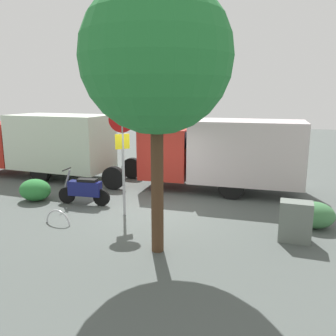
{
  "coord_description": "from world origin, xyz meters",
  "views": [
    {
      "loc": [
        -3.45,
        9.68,
        3.6
      ],
      "look_at": [
        -0.33,
        -0.61,
        1.32
      ],
      "focal_mm": 37.04,
      "sensor_mm": 36.0,
      "label": 1
    }
  ],
  "objects_px": {
    "street_tree": "(156,58)",
    "bike_rack_hoop": "(58,224)",
    "box_truck_far": "(42,142)",
    "utility_cabinet": "(295,221)",
    "motorcycle": "(85,190)",
    "stop_sign": "(123,144)",
    "box_truck_near": "(219,151)"
  },
  "relations": [
    {
      "from": "box_truck_near",
      "to": "motorcycle",
      "type": "relative_size",
      "value": 4.08
    },
    {
      "from": "box_truck_near",
      "to": "bike_rack_hoop",
      "type": "height_order",
      "value": "box_truck_near"
    },
    {
      "from": "utility_cabinet",
      "to": "bike_rack_hoop",
      "type": "height_order",
      "value": "utility_cabinet"
    },
    {
      "from": "box_truck_far",
      "to": "utility_cabinet",
      "type": "bearing_deg",
      "value": 161.37
    },
    {
      "from": "stop_sign",
      "to": "street_tree",
      "type": "distance_m",
      "value": 3.46
    },
    {
      "from": "box_truck_near",
      "to": "street_tree",
      "type": "bearing_deg",
      "value": 83.76
    },
    {
      "from": "stop_sign",
      "to": "bike_rack_hoop",
      "type": "height_order",
      "value": "stop_sign"
    },
    {
      "from": "bike_rack_hoop",
      "to": "box_truck_far",
      "type": "bearing_deg",
      "value": -50.78
    },
    {
      "from": "utility_cabinet",
      "to": "bike_rack_hoop",
      "type": "distance_m",
      "value": 6.41
    },
    {
      "from": "motorcycle",
      "to": "bike_rack_hoop",
      "type": "height_order",
      "value": "motorcycle"
    },
    {
      "from": "box_truck_far",
      "to": "street_tree",
      "type": "xyz_separation_m",
      "value": [
        -7.28,
        5.73,
        2.79
      ]
    },
    {
      "from": "street_tree",
      "to": "bike_rack_hoop",
      "type": "bearing_deg",
      "value": -13.74
    },
    {
      "from": "box_truck_far",
      "to": "bike_rack_hoop",
      "type": "height_order",
      "value": "box_truck_far"
    },
    {
      "from": "box_truck_far",
      "to": "motorcycle",
      "type": "height_order",
      "value": "box_truck_far"
    },
    {
      "from": "box_truck_far",
      "to": "street_tree",
      "type": "bearing_deg",
      "value": 145.24
    },
    {
      "from": "box_truck_near",
      "to": "street_tree",
      "type": "height_order",
      "value": "street_tree"
    },
    {
      "from": "box_truck_far",
      "to": "bike_rack_hoop",
      "type": "bearing_deg",
      "value": 132.68
    },
    {
      "from": "box_truck_far",
      "to": "bike_rack_hoop",
      "type": "xyz_separation_m",
      "value": [
        -4.03,
        4.94,
        -1.55
      ]
    },
    {
      "from": "street_tree",
      "to": "box_truck_near",
      "type": "bearing_deg",
      "value": -95.58
    },
    {
      "from": "street_tree",
      "to": "utility_cabinet",
      "type": "height_order",
      "value": "street_tree"
    },
    {
      "from": "stop_sign",
      "to": "street_tree",
      "type": "xyz_separation_m",
      "value": [
        -1.76,
        2.05,
        2.16
      ]
    },
    {
      "from": "box_truck_near",
      "to": "box_truck_far",
      "type": "relative_size",
      "value": 0.94
    },
    {
      "from": "box_truck_near",
      "to": "motorcycle",
      "type": "bearing_deg",
      "value": 36.64
    },
    {
      "from": "box_truck_near",
      "to": "bike_rack_hoop",
      "type": "xyz_separation_m",
      "value": [
        3.8,
        4.82,
        -1.53
      ]
    },
    {
      "from": "stop_sign",
      "to": "bike_rack_hoop",
      "type": "xyz_separation_m",
      "value": [
        1.49,
        1.26,
        -2.19
      ]
    },
    {
      "from": "box_truck_far",
      "to": "utility_cabinet",
      "type": "distance_m",
      "value": 11.25
    },
    {
      "from": "box_truck_near",
      "to": "utility_cabinet",
      "type": "relative_size",
      "value": 7.2
    },
    {
      "from": "stop_sign",
      "to": "bike_rack_hoop",
      "type": "distance_m",
      "value": 2.93
    },
    {
      "from": "box_truck_near",
      "to": "box_truck_far",
      "type": "xyz_separation_m",
      "value": [
        7.83,
        -0.11,
        0.03
      ]
    },
    {
      "from": "motorcycle",
      "to": "box_truck_near",
      "type": "bearing_deg",
      "value": -146.66
    },
    {
      "from": "motorcycle",
      "to": "stop_sign",
      "type": "height_order",
      "value": "stop_sign"
    },
    {
      "from": "box_truck_far",
      "to": "motorcycle",
      "type": "relative_size",
      "value": 4.33
    }
  ]
}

